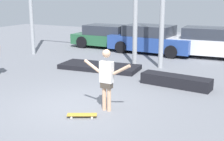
{
  "coord_description": "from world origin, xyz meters",
  "views": [
    {
      "loc": [
        4.56,
        -6.91,
        3.06
      ],
      "look_at": [
        0.35,
        1.41,
        0.75
      ],
      "focal_mm": 50.0,
      "sensor_mm": 36.0,
      "label": 1
    }
  ],
  "objects_px": {
    "skateboarder": "(107,77)",
    "grind_box": "(176,81)",
    "parked_car_white": "(209,43)",
    "skateboard": "(82,115)",
    "parked_car_blue": "(151,40)",
    "manual_pad": "(100,67)",
    "parked_car_green": "(108,37)"
  },
  "relations": [
    {
      "from": "skateboarder",
      "to": "parked_car_white",
      "type": "bearing_deg",
      "value": 85.0
    },
    {
      "from": "parked_car_green",
      "to": "skateboarder",
      "type": "bearing_deg",
      "value": -61.88
    },
    {
      "from": "skateboard",
      "to": "parked_car_white",
      "type": "bearing_deg",
      "value": 54.22
    },
    {
      "from": "skateboarder",
      "to": "parked_car_green",
      "type": "bearing_deg",
      "value": 119.47
    },
    {
      "from": "manual_pad",
      "to": "parked_car_white",
      "type": "bearing_deg",
      "value": 52.55
    },
    {
      "from": "grind_box",
      "to": "parked_car_white",
      "type": "bearing_deg",
      "value": 89.56
    },
    {
      "from": "skateboard",
      "to": "parked_car_white",
      "type": "distance_m",
      "value": 9.53
    },
    {
      "from": "skateboard",
      "to": "parked_car_blue",
      "type": "relative_size",
      "value": 0.17
    },
    {
      "from": "skateboard",
      "to": "parked_car_green",
      "type": "distance_m",
      "value": 10.55
    },
    {
      "from": "skateboarder",
      "to": "parked_car_blue",
      "type": "distance_m",
      "value": 8.72
    },
    {
      "from": "skateboard",
      "to": "grind_box",
      "type": "relative_size",
      "value": 0.32
    },
    {
      "from": "skateboarder",
      "to": "grind_box",
      "type": "bearing_deg",
      "value": 73.23
    },
    {
      "from": "skateboarder",
      "to": "parked_car_green",
      "type": "height_order",
      "value": "skateboarder"
    },
    {
      "from": "parked_car_green",
      "to": "parked_car_blue",
      "type": "bearing_deg",
      "value": -7.53
    },
    {
      "from": "grind_box",
      "to": "parked_car_green",
      "type": "height_order",
      "value": "parked_car_green"
    },
    {
      "from": "parked_car_green",
      "to": "grind_box",
      "type": "bearing_deg",
      "value": -45.4
    },
    {
      "from": "skateboard",
      "to": "skateboarder",
      "type": "bearing_deg",
      "value": 36.95
    },
    {
      "from": "manual_pad",
      "to": "parked_car_blue",
      "type": "height_order",
      "value": "parked_car_blue"
    },
    {
      "from": "skateboarder",
      "to": "parked_car_white",
      "type": "distance_m",
      "value": 8.77
    },
    {
      "from": "grind_box",
      "to": "parked_car_white",
      "type": "distance_m",
      "value": 5.68
    },
    {
      "from": "parked_car_white",
      "to": "parked_car_green",
      "type": "bearing_deg",
      "value": 174.13
    },
    {
      "from": "manual_pad",
      "to": "parked_car_green",
      "type": "height_order",
      "value": "parked_car_green"
    },
    {
      "from": "grind_box",
      "to": "parked_car_green",
      "type": "xyz_separation_m",
      "value": [
        -5.66,
        5.89,
        0.45
      ]
    },
    {
      "from": "skateboarder",
      "to": "manual_pad",
      "type": "relative_size",
      "value": 0.51
    },
    {
      "from": "skateboarder",
      "to": "parked_car_white",
      "type": "xyz_separation_m",
      "value": [
        1.08,
        8.7,
        -0.24
      ]
    },
    {
      "from": "skateboard",
      "to": "grind_box",
      "type": "bearing_deg",
      "value": 42.6
    },
    {
      "from": "manual_pad",
      "to": "parked_car_green",
      "type": "relative_size",
      "value": 0.78
    },
    {
      "from": "skateboarder",
      "to": "parked_car_white",
      "type": "relative_size",
      "value": 0.4
    },
    {
      "from": "parked_car_green",
      "to": "parked_car_blue",
      "type": "height_order",
      "value": "parked_car_blue"
    },
    {
      "from": "skateboarder",
      "to": "manual_pad",
      "type": "distance_m",
      "value": 4.83
    },
    {
      "from": "parked_car_green",
      "to": "manual_pad",
      "type": "bearing_deg",
      "value": -65.43
    },
    {
      "from": "parked_car_white",
      "to": "parked_car_blue",
      "type": "bearing_deg",
      "value": 179.88
    }
  ]
}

